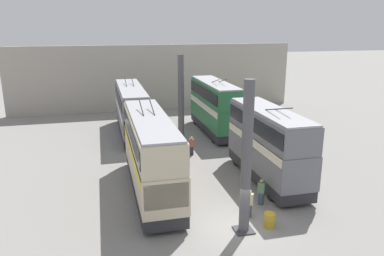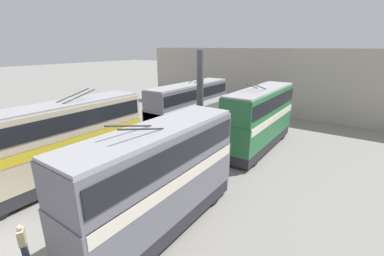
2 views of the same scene
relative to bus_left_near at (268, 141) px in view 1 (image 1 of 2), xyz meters
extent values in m
plane|color=gray|center=(-5.51, 4.08, -2.91)|extent=(240.00, 240.00, 0.00)
cube|color=#A8A093|center=(24.54, 4.08, 1.20)|extent=(0.50, 36.00, 8.21)
cylinder|color=#4C4C51|center=(-5.99, 4.08, 1.17)|extent=(0.55, 0.55, 8.15)
cube|color=#333338|center=(-5.99, 4.08, -2.87)|extent=(0.99, 0.99, 0.08)
cylinder|color=#4C4C51|center=(9.58, 4.08, 1.17)|extent=(0.55, 0.55, 8.15)
cube|color=#333338|center=(9.58, 4.08, -2.87)|extent=(0.99, 0.99, 0.08)
cylinder|color=black|center=(3.19, -1.05, -2.43)|extent=(0.96, 0.30, 0.96)
cylinder|color=black|center=(3.19, 1.05, -2.43)|extent=(0.96, 0.30, 0.96)
cylinder|color=black|center=(-3.02, -1.05, -2.43)|extent=(0.96, 0.30, 0.96)
cylinder|color=black|center=(-3.02, 1.05, -2.43)|extent=(0.96, 0.30, 0.96)
cube|color=#28282D|center=(-0.01, 0.00, -2.26)|extent=(9.03, 2.45, 0.77)
cube|color=slate|center=(-0.01, 0.00, -0.78)|extent=(9.21, 2.50, 2.19)
cube|color=silver|center=(-0.01, 0.00, 0.04)|extent=(8.94, 2.54, 0.55)
cube|color=slate|center=(-0.01, 0.00, 1.19)|extent=(9.12, 2.43, 1.76)
cube|color=black|center=(-0.01, 0.00, 1.28)|extent=(8.84, 2.51, 0.97)
cube|color=#9E9EA3|center=(-0.01, 0.00, 2.14)|extent=(9.03, 2.25, 0.14)
cube|color=black|center=(4.53, 0.00, -0.56)|extent=(0.12, 2.30, 1.40)
cylinder|color=#282828|center=(-1.16, -0.35, 2.50)|extent=(2.35, 0.07, 0.65)
cylinder|color=#282828|center=(-1.16, 0.35, 2.50)|extent=(2.35, 0.07, 0.65)
cylinder|color=black|center=(16.07, -1.05, -2.42)|extent=(0.97, 0.30, 0.97)
cylinder|color=black|center=(16.07, 1.05, -2.42)|extent=(0.97, 0.30, 0.97)
cylinder|color=black|center=(9.10, -1.05, -2.42)|extent=(0.97, 0.30, 0.97)
cylinder|color=black|center=(9.10, 1.05, -2.42)|extent=(0.97, 0.30, 0.97)
cube|color=#28282D|center=(12.49, 0.00, -2.26)|extent=(9.77, 2.45, 0.77)
cube|color=#286B3D|center=(12.49, 0.00, -0.81)|extent=(9.97, 2.50, 2.12)
cube|color=silver|center=(12.49, 0.00, -0.03)|extent=(9.67, 2.54, 0.55)
cube|color=#286B3D|center=(12.49, 0.00, 1.18)|extent=(9.87, 2.43, 1.88)
cube|color=black|center=(12.49, 0.00, 1.28)|extent=(9.58, 2.51, 1.03)
cube|color=#9E9EA3|center=(12.49, 0.00, 2.19)|extent=(9.77, 2.25, 0.14)
cube|color=black|center=(17.41, 0.00, -0.60)|extent=(0.12, 2.30, 1.36)
cylinder|color=#282828|center=(11.24, -0.35, 2.55)|extent=(2.35, 0.07, 0.65)
cylinder|color=#282828|center=(11.24, 0.35, 2.55)|extent=(2.35, 0.07, 0.65)
cylinder|color=black|center=(-4.25, 7.11, -2.44)|extent=(0.94, 0.30, 0.94)
cylinder|color=black|center=(-4.25, 9.21, -2.44)|extent=(0.94, 0.30, 0.94)
cylinder|color=black|center=(3.98, 7.11, -2.44)|extent=(0.94, 0.30, 0.94)
cylinder|color=black|center=(3.98, 9.21, -2.44)|extent=(0.94, 0.30, 0.94)
cube|color=#28282D|center=(-0.04, 8.16, -2.27)|extent=(11.00, 2.45, 0.76)
cube|color=beige|center=(-0.04, 8.16, -0.80)|extent=(11.23, 2.50, 2.17)
cube|color=yellow|center=(-0.04, 8.16, 0.01)|extent=(10.89, 2.54, 0.55)
cube|color=beige|center=(-0.04, 8.16, 1.17)|extent=(11.11, 2.43, 1.78)
cube|color=black|center=(-0.04, 8.16, 1.26)|extent=(10.78, 2.51, 0.98)
cube|color=#9E9EA3|center=(-0.04, 8.16, 2.13)|extent=(11.00, 2.25, 0.14)
cube|color=black|center=(-5.59, 8.16, -0.59)|extent=(0.12, 2.30, 1.39)
cylinder|color=#282828|center=(1.37, 7.81, 2.49)|extent=(2.35, 0.07, 0.65)
cylinder|color=#282828|center=(1.37, 8.51, 2.49)|extent=(2.35, 0.07, 0.65)
cylinder|color=black|center=(9.57, 7.11, -2.42)|extent=(0.98, 0.30, 0.98)
cylinder|color=black|center=(9.57, 9.21, -2.42)|extent=(0.98, 0.30, 0.98)
cylinder|color=black|center=(18.03, 7.11, -2.42)|extent=(0.98, 0.30, 0.98)
cylinder|color=black|center=(18.03, 9.21, -2.42)|extent=(0.98, 0.30, 0.98)
cube|color=#28282D|center=(13.90, 8.16, -2.26)|extent=(11.23, 2.45, 0.77)
cube|color=slate|center=(13.90, 8.16, -0.92)|extent=(11.46, 2.50, 1.90)
cube|color=white|center=(13.90, 8.16, -0.24)|extent=(11.12, 2.54, 0.55)
cube|color=slate|center=(13.90, 8.16, 0.88)|extent=(11.35, 2.43, 1.69)
cube|color=black|center=(13.90, 8.16, 0.96)|extent=(11.00, 2.51, 0.93)
cube|color=#9E9EA3|center=(13.90, 8.16, 1.79)|extent=(11.23, 2.25, 0.14)
cube|color=black|center=(8.23, 8.16, -0.73)|extent=(0.12, 2.30, 1.22)
cylinder|color=#282828|center=(15.33, 7.81, 2.15)|extent=(2.35, 0.07, 0.65)
cylinder|color=#282828|center=(15.33, 8.51, 2.15)|extent=(2.35, 0.07, 0.65)
cube|color=#2D2D33|center=(6.35, 3.90, -2.53)|extent=(0.31, 0.36, 0.75)
cube|color=#934C42|center=(6.35, 3.90, -1.83)|extent=(0.40, 0.48, 0.66)
sphere|color=beige|center=(6.35, 3.90, -1.39)|extent=(0.21, 0.21, 0.21)
cube|color=#384251|center=(-3.40, 1.95, -2.52)|extent=(0.35, 0.36, 0.78)
cube|color=#4C7051|center=(-3.40, 1.95, -1.79)|extent=(0.46, 0.47, 0.68)
sphere|color=#A37A5B|center=(-3.40, 1.95, -1.33)|extent=(0.22, 0.22, 0.22)
cube|color=#473D33|center=(1.05, 6.04, -2.52)|extent=(0.34, 0.36, 0.77)
cube|color=#3D5684|center=(1.05, 6.04, -1.80)|extent=(0.44, 0.48, 0.67)
sphere|color=#A37A5B|center=(1.05, 6.04, -1.35)|extent=(0.22, 0.22, 0.22)
cube|color=#384251|center=(-4.67, 3.25, -2.52)|extent=(0.32, 0.36, 0.79)
cube|color=tan|center=(-4.67, 3.25, -1.78)|extent=(0.41, 0.48, 0.68)
sphere|color=beige|center=(-4.67, 3.25, -1.33)|extent=(0.22, 0.22, 0.22)
cylinder|color=#B28E23|center=(-5.93, 2.57, -2.51)|extent=(0.63, 0.63, 0.80)
cylinder|color=#B28E23|center=(-5.93, 2.57, -2.51)|extent=(0.66, 0.66, 0.04)
camera|label=1|loc=(-22.62, 11.06, 7.78)|focal=35.00mm
camera|label=2|loc=(-7.69, -7.18, 5.50)|focal=24.00mm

